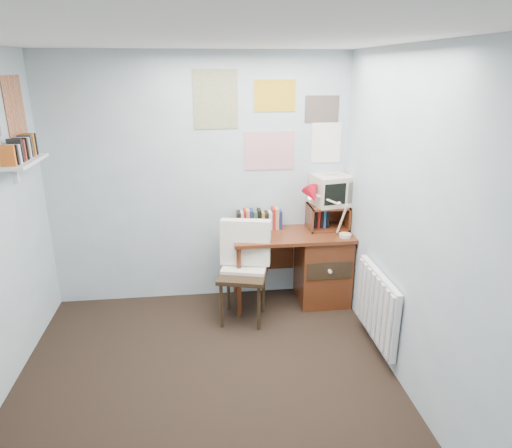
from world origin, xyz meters
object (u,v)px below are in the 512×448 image
at_px(desk_chair, 243,275).
at_px(crt_tv, 331,189).
at_px(desk, 317,264).
at_px(desk_lamp, 346,216).
at_px(tv_riser, 328,217).
at_px(radiator, 377,306).
at_px(wall_shelf, 24,161).

xyz_separation_m(desk_chair, crt_tv, (0.95, 0.44, 0.71)).
xyz_separation_m(desk, desk_lamp, (0.23, -0.16, 0.57)).
bearing_deg(tv_riser, radiator, -80.72).
height_order(desk, wall_shelf, wall_shelf).
relative_size(radiator, wall_shelf, 1.29).
relative_size(tv_riser, radiator, 0.50).
xyz_separation_m(desk, wall_shelf, (-2.57, -0.38, 1.21)).
xyz_separation_m(desk_lamp, wall_shelf, (-2.80, -0.22, 0.64)).
relative_size(desk, radiator, 1.50).
distance_m(tv_riser, radiator, 1.15).
bearing_deg(desk_lamp, desk_chair, -164.86).
height_order(tv_riser, radiator, tv_riser).
bearing_deg(radiator, tv_riser, 99.28).
distance_m(desk_chair, crt_tv, 1.26).
xyz_separation_m(desk_chair, tv_riser, (0.92, 0.42, 0.42)).
bearing_deg(desk_chair, radiator, -14.80).
distance_m(desk_chair, wall_shelf, 2.11).
bearing_deg(crt_tv, tv_riser, -156.33).
bearing_deg(desk_lamp, radiator, -78.17).
bearing_deg(radiator, desk_lamp, 94.64).
bearing_deg(desk, radiator, -72.76).
xyz_separation_m(crt_tv, wall_shelf, (-2.72, -0.51, 0.44)).
bearing_deg(desk, desk_chair, -159.17).
distance_m(desk_lamp, radiator, 0.95).
xyz_separation_m(desk_chair, desk_lamp, (1.03, 0.14, 0.51)).
xyz_separation_m(desk_lamp, tv_riser, (-0.11, 0.27, -0.09)).
distance_m(crt_tv, radiator, 1.31).
xyz_separation_m(desk_chair, radiator, (1.09, -0.62, -0.05)).
relative_size(desk_lamp, crt_tv, 1.25).
bearing_deg(desk_chair, desk, 35.87).
relative_size(tv_riser, wall_shelf, 0.65).
relative_size(desk_chair, tv_riser, 2.35).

